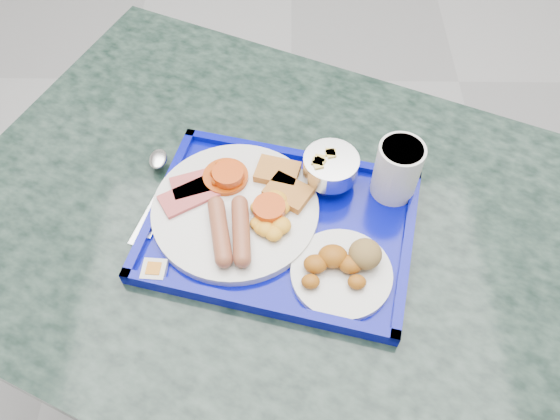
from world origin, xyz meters
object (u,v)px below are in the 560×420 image
Objects in this scene: bread_plate at (344,267)px; juice_cup at (397,169)px; main_plate at (240,207)px; fruit_bowl at (330,167)px; tray at (280,226)px; table at (300,285)px.

juice_cup reaches higher than bread_plate.
main_plate is 1.77× the size of bread_plate.
fruit_bowl is (-0.02, 0.17, 0.03)m from bread_plate.
fruit_bowl reaches higher than main_plate.
bread_plate is 1.68× the size of fruit_bowl.
main_plate is 0.16m from fruit_bowl.
bread_plate is (0.10, -0.09, 0.02)m from tray.
bread_plate is 1.48× the size of juice_cup.
main_plate is 0.26m from juice_cup.
main_plate is (-0.10, 0.03, 0.22)m from table.
juice_cup is at bearing -7.68° from fruit_bowl.
juice_cup is at bearing 26.93° from table.
table is 0.20m from tray.
table is 2.94× the size of tray.
tray is 3.13× the size of bread_plate.
bread_plate reaches higher than tray.
juice_cup reaches higher than tray.
table is at bearing -153.07° from juice_cup.
bread_plate is 0.19m from juice_cup.
table is at bearing -14.23° from main_plate.
juice_cup is (0.09, 0.16, 0.04)m from bread_plate.
juice_cup reaches higher than table.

